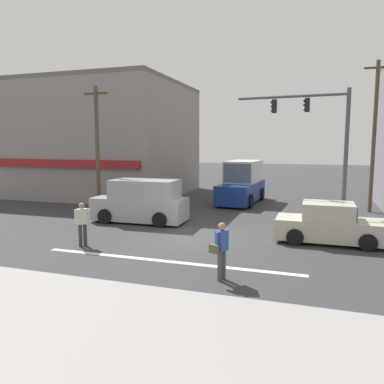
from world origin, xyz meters
The scene contains 12 objects.
ground_plane centered at (0.00, 0.00, 0.00)m, with size 120.00×120.00×0.00m, color #333335.
lane_marking_stripe centered at (0.00, -3.50, 0.00)m, with size 9.00×0.24×0.01m, color silver.
sidewalk_curb centered at (0.00, -8.50, 0.08)m, with size 40.00×5.00×0.16m, color gray.
building_left_block centered at (-11.62, 11.21, 4.18)m, with size 13.08×11.12×8.37m.
utility_pole_near_left centered at (-7.10, 3.80, 3.65)m, with size 1.40×0.22×7.01m.
utility_pole_far_right centered at (7.59, 8.54, 4.34)m, with size 1.40×0.22×8.37m.
traffic_light_mast centered at (4.82, 2.93, 4.18)m, with size 4.88×0.53×6.20m.
box_truck_waiting_far centered at (0.03, 9.70, 1.25)m, with size 2.50×5.71×2.75m.
van_crossing_center centered at (-3.54, 1.98, 1.01)m, with size 4.64×2.13×2.11m.
sedan_approaching_near centered at (5.18, 0.70, 0.71)m, with size 4.11×1.89×1.58m.
pedestrian_foreground_with_bag centered at (2.14, -4.62, 0.95)m, with size 0.47×0.66×1.67m.
pedestrian_mid_crossing centered at (-3.68, -2.79, 0.95)m, with size 0.42×0.44×1.67m.
Camera 1 is at (4.55, -14.58, 3.84)m, focal length 35.00 mm.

